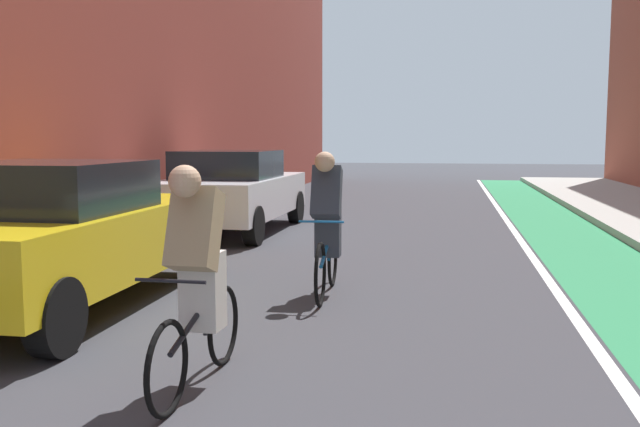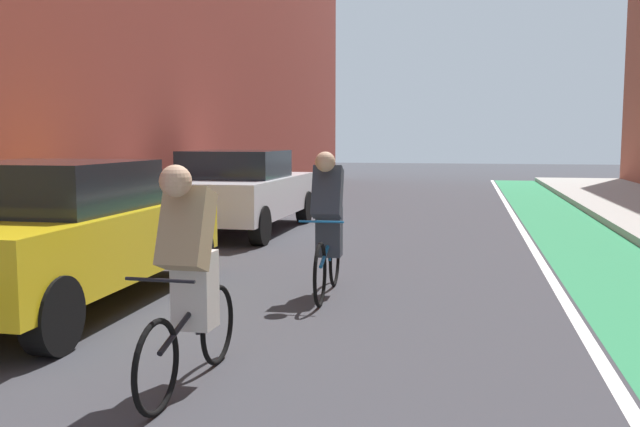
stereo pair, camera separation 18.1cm
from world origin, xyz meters
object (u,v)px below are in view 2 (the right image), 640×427
parked_sedan_yellow_cab (60,232)px  cyclist_trailing (328,224)px  cyclist_mid (189,276)px  parked_sedan_white (239,190)px

parked_sedan_yellow_cab → cyclist_trailing: cyclist_trailing is taller
parked_sedan_yellow_cab → cyclist_mid: (2.26, -2.01, 0.02)m
parked_sedan_yellow_cab → cyclist_trailing: size_ratio=2.50×
parked_sedan_yellow_cab → cyclist_mid: bearing=-41.6°
parked_sedan_yellow_cab → cyclist_trailing: bearing=21.5°
cyclist_mid → cyclist_trailing: 3.08m
parked_sedan_yellow_cab → cyclist_mid: size_ratio=2.58×
parked_sedan_white → cyclist_trailing: cyclist_trailing is taller
parked_sedan_yellow_cab → parked_sedan_white: size_ratio=1.01×
cyclist_mid → cyclist_trailing: size_ratio=0.97×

